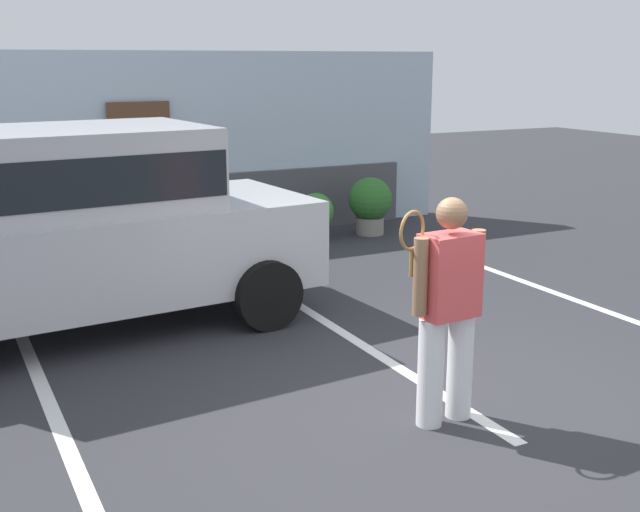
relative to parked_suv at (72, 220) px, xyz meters
name	(u,v)px	position (x,y,z in m)	size (l,w,h in m)	color
ground_plane	(435,414)	(2.09, -3.29, -1.15)	(40.00, 40.00, 0.00)	#2D2D33
parking_stripe_0	(50,406)	(-0.57, -1.79, -1.14)	(0.12, 4.40, 0.01)	silver
parking_stripe_1	(367,348)	(2.35, -1.79, -1.14)	(0.12, 4.40, 0.01)	silver
parking_stripe_2	(592,306)	(5.26, -1.79, -1.14)	(0.12, 4.40, 0.01)	silver
house_frontage	(170,153)	(2.08, 3.66, 0.18)	(9.23, 0.40, 2.81)	silver
parked_suv	(72,220)	(0.00, 0.00, 0.00)	(4.73, 2.45, 2.05)	#B7B7BC
tennis_player_man	(447,308)	(2.08, -3.40, -0.24)	(0.78, 0.30, 1.73)	white
potted_plant_by_porch	(316,214)	(3.99, 2.58, -0.74)	(0.55, 0.55, 0.73)	gray
potted_plant_secondary	(370,203)	(4.96, 2.60, -0.65)	(0.68, 0.68, 0.90)	gray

